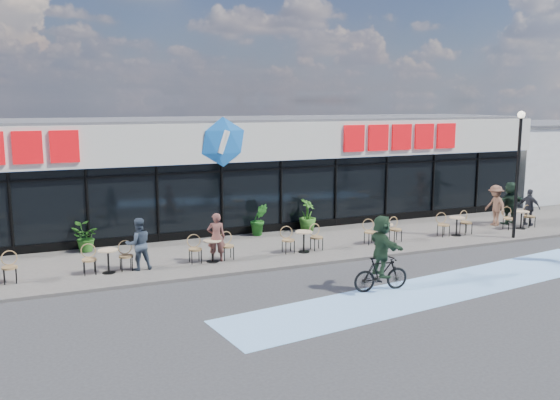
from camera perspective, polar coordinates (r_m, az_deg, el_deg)
name	(u,v)px	position (r m, az deg, el deg)	size (l,w,h in m)	color
ground	(295,290)	(17.13, 1.49, -8.63)	(120.00, 120.00, 0.00)	#28282B
sidewalk	(243,252)	(21.13, -3.55, -4.98)	(44.00, 5.00, 0.10)	#58534E
bike_lane	(443,288)	(17.91, 15.40, -8.14)	(14.00, 2.20, 0.01)	#74A5DB
building	(201,171)	(25.83, -7.59, 2.78)	(30.60, 6.57, 4.75)	black
neighbour_building	(539,158)	(37.66, 23.64, 3.74)	(9.20, 7.20, 4.11)	white
lamp_post	(518,163)	(24.26, 21.94, 3.33)	(0.28, 0.28, 4.86)	black
bistro_set_2	(108,258)	(19.09, -16.24, -5.37)	(1.54, 0.62, 0.90)	tan
bistro_set_3	(212,248)	(19.70, -6.60, -4.58)	(1.54, 0.62, 0.90)	tan
bistro_set_4	(303,239)	(20.84, 2.20, -3.74)	(1.54, 0.62, 0.90)	tan
bistro_set_5	(383,231)	(22.41, 9.91, -2.94)	(1.54, 0.62, 0.90)	tan
bistro_set_6	(455,224)	(24.33, 16.50, -2.20)	(1.54, 0.62, 0.90)	tan
bistro_set_7	(520,217)	(26.53, 22.06, -1.56)	(1.54, 0.62, 0.90)	tan
potted_plant_left	(84,237)	(21.89, -18.34, -3.43)	(0.92, 0.80, 1.03)	#29641C
potted_plant_mid	(259,219)	(23.29, -2.04, -1.88)	(0.70, 0.56, 1.26)	#1D5C1A
potted_plant_right	(307,215)	(24.09, 2.65, -1.46)	(0.73, 0.73, 1.30)	#2D621C
patron_left	(216,237)	(19.59, -6.15, -3.58)	(0.59, 0.39, 1.63)	brown
patron_right	(139,244)	(19.06, -13.46, -4.13)	(0.80, 0.62, 1.65)	#2D3847
pedestrian_a	(495,205)	(26.66, 20.01, -0.49)	(1.12, 0.64, 1.73)	brown
pedestrian_b	(529,207)	(27.18, 22.87, -0.66)	(0.91, 0.38, 1.56)	black
pedestrian_c	(510,203)	(27.31, 21.25, -0.24)	(1.69, 0.54, 1.82)	black
cyclist_a	(381,256)	(16.98, 9.74, -5.29)	(1.70, 1.65, 2.19)	black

